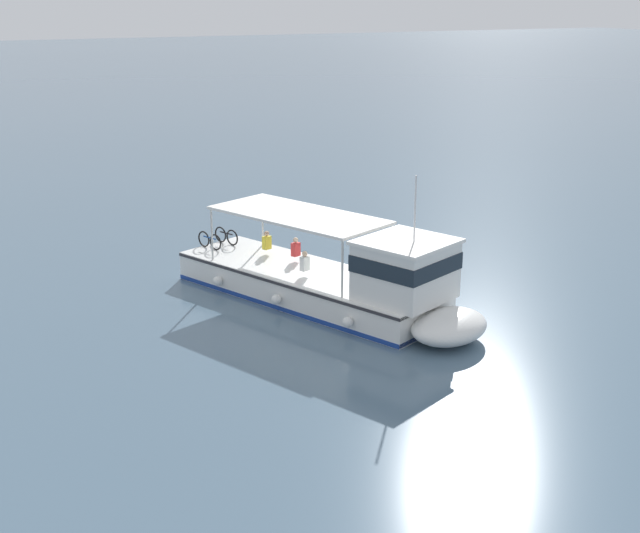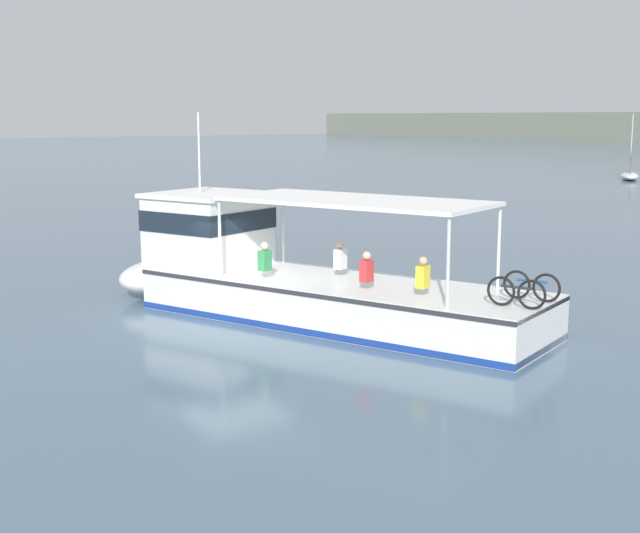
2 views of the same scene
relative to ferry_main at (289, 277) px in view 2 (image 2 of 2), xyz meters
name	(u,v)px [view 2 (image 2 of 2)]	position (x,y,z in m)	size (l,w,h in m)	color
ground_plane	(236,322)	(-0.02, -1.56, -1.02)	(400.00, 400.00, 0.00)	slate
ferry_main	(289,277)	(0.00, 0.00, 0.00)	(12.93, 7.67, 5.32)	white
sailboat_near_port	(630,173)	(-27.10, 49.48, -0.47)	(4.17, 4.57, 5.40)	white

